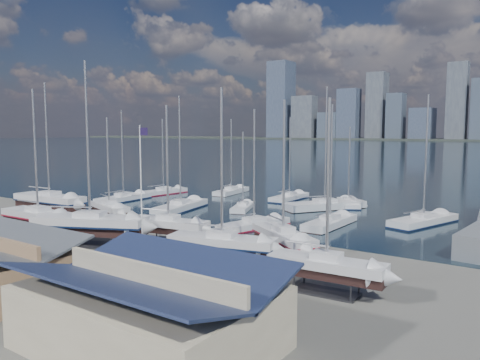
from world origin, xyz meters
The scene contains 26 objects.
ground centered at (0.00, -10.00, 0.00)m, with size 1400.00×1400.00×0.00m, color #605E59.
shed_blue centered at (16.00, -26.00, 2.42)m, with size 13.65×9.45×4.71m.
sailboat_cradle_0 centered at (-23.36, -6.21, 2.17)m, with size 11.46×4.02×18.02m.
sailboat_cradle_1 centered at (-14.04, -13.69, 2.08)m, with size 10.08×3.12×16.15m.
sailboat_cradle_2 centered at (-12.97, -4.64, 1.94)m, with size 8.29×4.74×13.28m.
sailboat_cradle_3 centered at (-5.29, -13.43, 2.20)m, with size 11.84×7.88×18.49m.
sailboat_cradle_4 centered at (0.66, -8.35, 1.98)m, with size 8.89×3.82×14.19m.
sailboat_cradle_5 centered at (10.22, -11.85, 2.03)m, with size 9.71×4.86×15.19m.
sailboat_cradle_6 centered at (13.23, -6.62, 1.99)m, with size 8.65×7.02×14.36m.
sailboat_cradle_7 centered at (20.27, -12.81, 1.97)m, with size 8.55×2.89×13.91m.
sailboat_moored_0 centered at (-25.84, 8.93, 0.31)m, with size 3.67×10.70×15.72m.
sailboat_moored_1 centered at (-26.45, 18.98, 0.31)m, with size 3.68×9.89×14.44m.
sailboat_moored_2 centered at (-16.53, 26.57, 0.32)m, with size 3.90×9.83×14.44m.
sailboat_moored_3 centered at (-12.04, 7.62, 0.31)m, with size 5.71×12.08×17.41m.
sailboat_moored_4 centered at (-4.75, 13.17, 0.33)m, with size 5.16×8.22×12.05m.
sailboat_moored_5 centered at (-3.85, 25.69, 0.31)m, with size 2.84×9.76×14.55m.
sailboat_moored_6 centered at (3.77, 3.08, 0.31)m, with size 4.96×10.28×14.81m.
sailboat_moored_7 centered at (4.99, 20.47, 0.33)m, with size 9.81×12.34×18.85m.
sailboat_moored_8 centered at (6.66, 25.49, 0.31)m, with size 6.45×8.61×12.84m.
sailboat_moored_9 centered at (10.80, 9.26, 0.32)m, with size 2.97×10.27×15.47m.
sailboat_moored_10 centered at (19.90, 16.82, 0.31)m, with size 6.40×11.65×16.78m.
car_a centered at (-4.36, -19.37, 0.65)m, with size 1.54×3.82×1.30m, color gray.
car_b centered at (-4.68, -20.98, 0.80)m, with size 1.69×4.84×1.59m, color gray.
car_c centered at (4.74, -18.44, 0.64)m, with size 2.12×4.60×1.28m, color gray.
car_d centered at (10.05, -19.23, 0.77)m, with size 2.16×5.31×1.54m, color gray.
flagpole centered at (0.59, -11.85, 7.02)m, with size 1.07×0.12×12.18m.
Camera 1 is at (33.73, -43.06, 11.61)m, focal length 35.00 mm.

